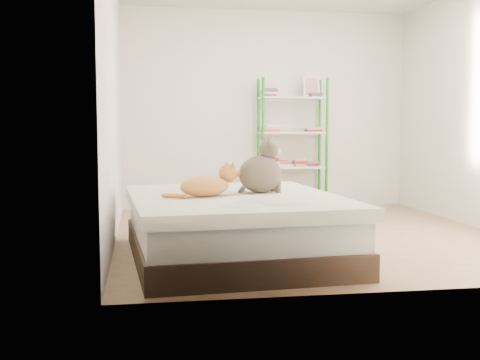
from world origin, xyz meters
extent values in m
cube|color=tan|center=(0.00, 0.00, 0.00)|extent=(3.80, 4.20, 0.01)
cube|color=silver|center=(0.00, 2.10, 1.30)|extent=(3.80, 0.01, 2.60)
cube|color=silver|center=(0.00, -2.10, 1.30)|extent=(3.80, 0.01, 2.60)
cube|color=silver|center=(-1.90, 0.00, 1.30)|extent=(0.01, 4.20, 2.60)
cube|color=#473429|center=(-0.90, -0.94, 0.10)|extent=(1.75, 2.13, 0.20)
cube|color=white|center=(-0.90, -0.94, 0.31)|extent=(1.70, 2.07, 0.22)
cube|color=beige|center=(-0.90, -0.94, 0.48)|extent=(1.79, 2.17, 0.10)
cylinder|color=#1D861D|center=(-0.12, 1.72, 0.85)|extent=(0.04, 0.04, 1.70)
cylinder|color=#1D861D|center=(-0.12, 2.04, 0.85)|extent=(0.04, 0.04, 1.70)
cylinder|color=#1D861D|center=(0.72, 1.72, 0.85)|extent=(0.04, 0.04, 1.70)
cylinder|color=#1D861D|center=(0.72, 2.04, 0.85)|extent=(0.04, 0.04, 1.70)
cube|color=silver|center=(0.30, 1.88, 0.10)|extent=(0.86, 0.34, 0.02)
cube|color=silver|center=(0.30, 1.88, 0.55)|extent=(0.86, 0.34, 0.02)
cube|color=silver|center=(0.30, 1.88, 1.00)|extent=(0.86, 0.34, 0.02)
cube|color=silver|center=(0.30, 1.88, 1.45)|extent=(0.86, 0.34, 0.02)
cube|color=#B91E3C|center=(0.00, 1.88, 0.16)|extent=(0.20, 0.16, 0.09)
cube|color=#B91E3C|center=(0.60, 1.88, 0.16)|extent=(0.20, 0.16, 0.09)
cube|color=#B91E3C|center=(0.00, 1.88, 0.61)|extent=(0.20, 0.16, 0.09)
cube|color=#B91E3C|center=(0.20, 1.88, 0.61)|extent=(0.20, 0.16, 0.09)
cube|color=#B91E3C|center=(0.40, 1.88, 0.61)|extent=(0.20, 0.16, 0.09)
cube|color=#B91E3C|center=(0.60, 1.88, 0.61)|extent=(0.20, 0.16, 0.09)
cube|color=#B91E3C|center=(0.00, 1.88, 1.06)|extent=(0.20, 0.16, 0.09)
cube|color=#B91E3C|center=(0.60, 1.88, 1.06)|extent=(0.20, 0.16, 0.09)
cube|color=#B91E3C|center=(0.00, 1.88, 1.51)|extent=(0.20, 0.16, 0.09)
cube|color=#B91E3C|center=(0.60, 1.88, 1.51)|extent=(0.20, 0.16, 0.09)
cube|color=white|center=(0.57, 1.93, 1.60)|extent=(0.22, 0.07, 0.28)
cube|color=#C13D27|center=(0.57, 1.92, 1.60)|extent=(0.17, 0.05, 0.22)
cube|color=#926A49|center=(0.16, 0.76, 0.16)|extent=(0.51, 0.44, 0.31)
cube|color=#5F2383|center=(0.20, 0.58, 0.15)|extent=(0.27, 0.07, 0.07)
cube|color=#926A49|center=(0.16, 0.59, 0.31)|extent=(0.47, 0.23, 0.10)
cube|color=silver|center=(-0.77, 1.85, 0.18)|extent=(0.38, 0.36, 0.37)
cube|color=silver|center=(-0.77, 1.85, 0.38)|extent=(0.42, 0.39, 0.03)
camera|label=1|loc=(-1.64, -5.76, 1.09)|focal=45.00mm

